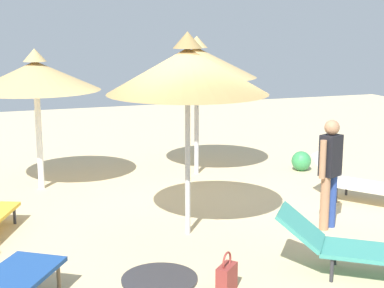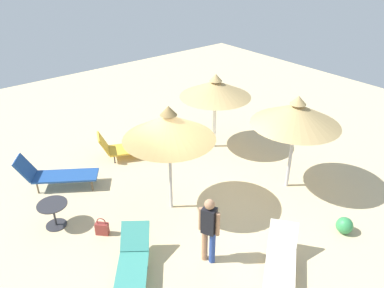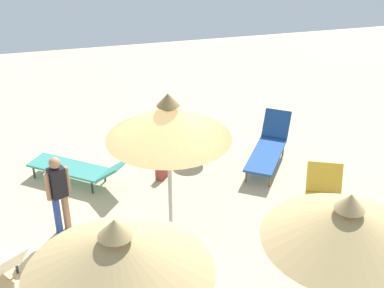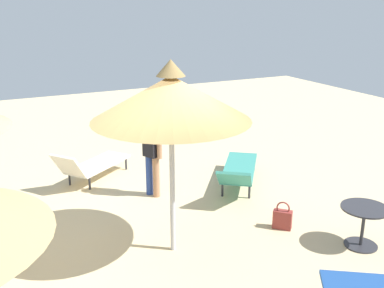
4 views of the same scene
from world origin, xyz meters
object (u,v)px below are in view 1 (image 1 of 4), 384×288
lounge_chair_far_left (365,182)px  handbag (227,277)px  parasol_umbrella_near_left (36,76)px  parasol_umbrella_near_right (197,62)px  parasol_umbrella_back (188,71)px  person_standing_edge (330,168)px  lounge_chair_center (375,248)px  beach_ball (301,161)px

lounge_chair_far_left → handbag: lounge_chair_far_left is taller
parasol_umbrella_near_left → lounge_chair_far_left: bearing=152.2°
parasol_umbrella_near_left → parasol_umbrella_near_right: 2.94m
parasol_umbrella_back → person_standing_edge: 2.43m
lounge_chair_center → handbag: size_ratio=4.73×
person_standing_edge → handbag: bearing=32.7°
parasol_umbrella_near_right → lounge_chair_center: (-0.33, 5.10, -1.79)m
lounge_chair_far_left → beach_ball: 2.18m
parasol_umbrella_near_right → handbag: (1.40, 4.86, -1.98)m
parasol_umbrella_back → lounge_chair_center: size_ratio=1.27×
parasol_umbrella_back → parasol_umbrella_near_right: parasol_umbrella_back is taller
parasol_umbrella_back → parasol_umbrella_near_right: size_ratio=1.05×
person_standing_edge → beach_ball: person_standing_edge is taller
parasol_umbrella_near_left → lounge_chair_far_left: 5.76m
lounge_chair_far_left → beach_ball: lounge_chair_far_left is taller
parasol_umbrella_near_left → lounge_chair_center: parasol_umbrella_near_left is taller
lounge_chair_center → handbag: lounge_chair_center is taller
parasol_umbrella_near_right → beach_ball: (-2.04, 0.47, -1.95)m
person_standing_edge → beach_ball: size_ratio=4.04×
parasol_umbrella_back → lounge_chair_far_left: bearing=-173.1°
person_standing_edge → handbag: 2.63m
beach_ball → person_standing_edge: bearing=66.6°
parasol_umbrella_near_left → lounge_chair_far_left: (-4.89, 2.58, -1.64)m
parasol_umbrella_back → lounge_chair_far_left: size_ratio=1.55×
parasol_umbrella_near_right → handbag: size_ratio=5.71×
parasol_umbrella_near_left → parasol_umbrella_back: bearing=120.2°
parasol_umbrella_back → parasol_umbrella_near_left: (1.72, -2.96, -0.27)m
beach_ball → lounge_chair_center: bearing=69.8°
beach_ball → parasol_umbrella_near_right: bearing=-13.0°
lounge_chair_far_left → lounge_chair_center: size_ratio=0.82×
parasol_umbrella_near_right → parasol_umbrella_back: bearing=68.1°
parasol_umbrella_back → handbag: bearing=84.4°
handbag → beach_ball: size_ratio=1.19×
person_standing_edge → lounge_chair_center: bearing=76.0°
parasol_umbrella_near_left → parasol_umbrella_near_right: parasol_umbrella_near_right is taller
parasol_umbrella_near_left → parasol_umbrella_near_right: size_ratio=0.93×
lounge_chair_far_left → beach_ball: bearing=-92.3°
parasol_umbrella_near_left → lounge_chair_center: size_ratio=1.12×
lounge_chair_far_left → lounge_chair_center: 2.94m
person_standing_edge → parasol_umbrella_near_left: bearing=-43.0°
parasol_umbrella_near_right → lounge_chair_center: parasol_umbrella_near_right is taller
parasol_umbrella_back → lounge_chair_center: bearing=126.8°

